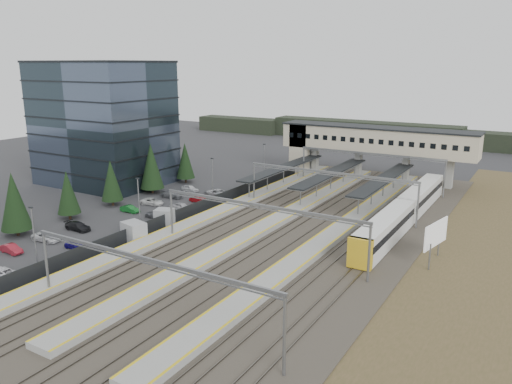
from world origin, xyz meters
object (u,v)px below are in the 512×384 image
Objects in this scene: train at (405,212)px; billboard at (436,235)px; footbridge at (363,141)px; relay_cabin_near at (134,232)px; office_building at (104,123)px; relay_cabin_far at (164,217)px.

billboard is at bearing -61.52° from train.
footbridge reaches higher than train.
billboard is (7.03, -12.97, 1.49)m from train.
footbridge reaches higher than relay_cabin_near.
office_building is 34.34m from relay_cabin_far.
train reaches higher than relay_cabin_near.
train is (30.18, 25.96, 0.77)m from relay_cabin_near.
footbridge is 46.63m from billboard.
train is (60.00, 2.82, -10.08)m from office_building.
office_building is 6.62× the size of relay_cabin_near.
footbridge is at bearing 75.35° from relay_cabin_near.
footbridge is 6.60× the size of billboard.
relay_cabin_far is (28.62, -15.47, -10.98)m from office_building.
relay_cabin_far is 38.85m from billboard.
billboard is (38.41, 5.33, 2.39)m from relay_cabin_far.
office_building is at bearing 151.61° from relay_cabin_far.
footbridge is at bearing 120.95° from train.
footbridge is 0.99× the size of train.
office_building reaches higher than footbridge.
footbridge is (15.08, 45.47, 6.72)m from relay_cabin_far.
train is (16.30, -27.17, -5.82)m from footbridge.
billboard reaches higher than train.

